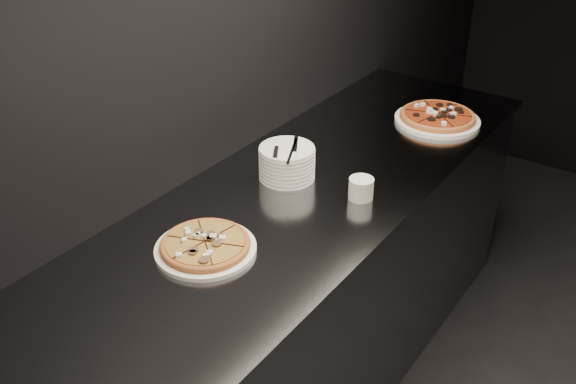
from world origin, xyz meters
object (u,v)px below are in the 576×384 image
Objects in this scene: pizza_mushroom at (205,246)px; pizza_tomato at (437,117)px; counter at (303,292)px; cutlery at (286,149)px; plate_stack at (287,162)px; ramekin at (361,188)px.

pizza_tomato is (0.18, 1.26, 0.00)m from pizza_mushroom.
cutlery is (-0.09, 0.01, 0.58)m from counter.
plate_stack is at bearing 85.62° from cutlery.
plate_stack is 0.29m from ramekin.
pizza_mushroom is 0.51m from plate_stack.
counter is 0.59m from cutlery.
plate_stack reaches higher than pizza_tomato.
ramekin is (0.29, 0.03, -0.02)m from plate_stack.
ramekin reaches higher than counter.
pizza_mushroom is 0.87× the size of pizza_tomato.
pizza_mushroom is at bearing -115.62° from cutlery.
pizza_tomato is at bearing 93.49° from ramekin.
plate_stack is at bearing -174.76° from ramekin.
cutlery is at bearing -171.57° from ramekin.
pizza_mushroom is (-0.03, -0.48, 0.48)m from counter.
plate_stack is (-0.10, 0.03, 0.52)m from counter.
pizza_tomato is at bearing 40.99° from cutlery.
ramekin is at bearing -23.58° from cutlery.
counter is 29.04× the size of ramekin.
cutlery is (-0.05, 0.49, 0.10)m from pizza_mushroom.
counter is at bearing 85.87° from pizza_mushroom.
pizza_tomato is 4.76× the size of ramekin.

